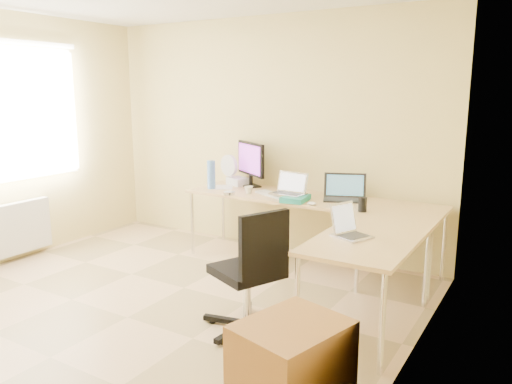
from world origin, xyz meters
The scene contains 22 objects.
floor centered at (0.00, 0.00, 0.00)m, with size 4.50×4.50×0.00m, color tan.
wall_back centered at (0.00, 2.25, 1.30)m, with size 4.50×4.50×0.00m, color #E4CF81.
wall_right centered at (2.10, 0.00, 1.30)m, with size 4.50×4.50×0.00m, color #E4CF81.
desk_main centered at (0.72, 1.85, 0.36)m, with size 2.65×0.70×0.73m, color tan.
desk_return centered at (1.70, 0.85, 0.36)m, with size 0.70×1.30×0.73m, color tan.
monitor centered at (-0.09, 2.04, 0.98)m, with size 0.59×0.19×0.51m, color black.
book_stack centered at (0.68, 1.64, 0.76)m, with size 0.22×0.30×0.05m, color #18776B.
laptop_center centered at (0.58, 1.66, 0.89)m, with size 0.33×0.25×0.21m, color silver.
laptop_black centered at (1.08, 1.91, 0.86)m, with size 0.41×0.30×0.26m, color black.
keyboard centered at (0.37, 1.73, 0.74)m, with size 0.47×0.13×0.02m, color silver.
mouse centered at (0.89, 1.55, 0.75)m, with size 0.09×0.06×0.03m, color white.
mug centered at (0.10, 1.69, 0.77)m, with size 0.09×0.09×0.08m, color silver.
cd_stack centered at (-0.05, 1.55, 0.75)m, with size 0.12×0.12×0.03m, color white.
water_bottle centered at (-0.40, 1.72, 0.89)m, with size 0.09×0.09×0.31m, color #4D80D3.
papers centered at (-0.32, 1.84, 0.73)m, with size 0.19×0.27×0.01m, color silver.
white_box centered at (-0.27, 2.05, 0.77)m, with size 0.24×0.17×0.09m, color silver.
desk_fan centered at (-0.36, 2.05, 0.89)m, with size 0.25×0.25×0.31m, color silver.
black_cup centered at (1.39, 1.55, 0.80)m, with size 0.08×0.08×0.13m, color black.
laptop_return centered at (1.59, 0.76, 0.83)m, with size 0.23×0.29×0.19m, color silver.
office_chair centered at (0.93, 0.34, 0.50)m, with size 0.58×0.58×0.97m, color black.
radiator centered at (-2.03, 0.40, 0.35)m, with size 0.09×0.80×0.55m, color white.
window centered at (-2.05, 0.40, 1.55)m, with size 0.10×1.80×1.40m, color white.
Camera 1 is at (2.83, -2.66, 1.80)m, focal length 35.11 mm.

